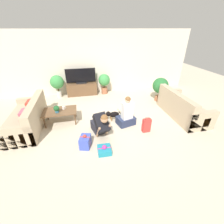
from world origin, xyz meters
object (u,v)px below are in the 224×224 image
object	(u,v)px
tv	(81,77)
mug	(64,108)
sofa_right	(182,108)
person_sitting	(126,115)
dog	(113,114)
gift_box_a	(85,142)
potted_plant_back_right	(104,81)
potted_plant_corner_right	(160,87)
coffee_table	(60,112)
potted_plant_back_left	(57,83)
tv_console	(82,89)
gift_box_b	(104,150)
tabletop_plant	(56,109)
gift_bag_a	(146,125)
person_kneeling	(100,124)
sofa_left	(28,119)

from	to	relation	value
tv	mug	distance (m)	2.17
sofa_right	person_sitting	size ratio (longest dim) A/B	1.99
dog	gift_box_a	size ratio (longest dim) A/B	1.38
potted_plant_back_right	gift_box_a	xyz separation A→B (m)	(-1.06, -3.38, -0.41)
potted_plant_corner_right	dog	size ratio (longest dim) A/B	1.78
potted_plant_back_right	person_sitting	distance (m)	2.65
dog	coffee_table	bearing A→B (deg)	-97.83
gift_box_a	potted_plant_back_left	bearing A→B (deg)	105.26
tv_console	gift_box_b	xyz separation A→B (m)	(0.36, -3.73, -0.20)
coffee_table	potted_plant_back_right	size ratio (longest dim) A/B	1.14
mug	tabletop_plant	world-z (taller)	tabletop_plant
gift_box_b	tabletop_plant	distance (m)	1.96
coffee_table	mug	xyz separation A→B (m)	(0.12, 0.08, 0.09)
coffee_table	gift_box_a	world-z (taller)	coffee_table
gift_box_a	gift_bag_a	xyz separation A→B (m)	(1.74, 0.27, 0.06)
person_kneeling	person_sitting	world-z (taller)	person_sitting
potted_plant_back_left	person_kneeling	world-z (taller)	potted_plant_back_left
tabletop_plant	gift_bag_a	bearing A→B (deg)	-20.45
potted_plant_back_left	gift_box_b	distance (m)	3.96
sofa_left	potted_plant_back_right	world-z (taller)	potted_plant_back_right
dog	gift_box_a	bearing A→B (deg)	-40.59
sofa_right	person_sitting	distance (m)	1.96
potted_plant_corner_right	dog	xyz separation A→B (m)	(-2.17, -1.09, -0.39)
gift_box_b	sofa_left	bearing A→B (deg)	143.40
dog	sofa_right	bearing A→B (deg)	85.43
tv	gift_bag_a	size ratio (longest dim) A/B	2.85
potted_plant_back_right	tabletop_plant	xyz separation A→B (m)	(-1.80, -2.18, -0.03)
potted_plant_back_right	sofa_left	bearing A→B (deg)	-140.50
potted_plant_back_right	potted_plant_back_left	world-z (taller)	potted_plant_back_left
potted_plant_back_right	gift_box_b	size ratio (longest dim) A/B	2.64
tv_console	gift_box_a	distance (m)	3.43
tv	person_sitting	world-z (taller)	tv
sofa_right	tv	xyz separation A→B (m)	(-3.18, 2.56, 0.51)
person_kneeling	gift_box_a	bearing A→B (deg)	-152.57
tv	sofa_left	bearing A→B (deg)	-126.60
gift_bag_a	potted_plant_back_right	bearing A→B (deg)	102.49
sofa_right	coffee_table	xyz separation A→B (m)	(-3.93, 0.44, 0.07)
potted_plant_back_left	gift_box_b	xyz separation A→B (m)	(1.35, -3.68, -0.56)
sofa_left	gift_box_a	world-z (taller)	sofa_left
potted_plant_back_right	potted_plant_corner_right	size ratio (longest dim) A/B	0.93
mug	person_sitting	bearing A→B (deg)	-18.89
sofa_right	person_sitting	world-z (taller)	person_sitting
person_sitting	coffee_table	bearing A→B (deg)	-29.73
potted_plant_back_right	gift_box_b	distance (m)	3.77
person_sitting	potted_plant_corner_right	bearing A→B (deg)	-156.29
coffee_table	mug	world-z (taller)	mug
sofa_right	dog	bearing A→B (deg)	85.02
person_sitting	gift_bag_a	xyz separation A→B (m)	(0.46, -0.48, -0.12)
coffee_table	potted_plant_corner_right	xyz separation A→B (m)	(3.78, 0.85, 0.23)
person_sitting	tv	bearing A→B (deg)	-79.60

